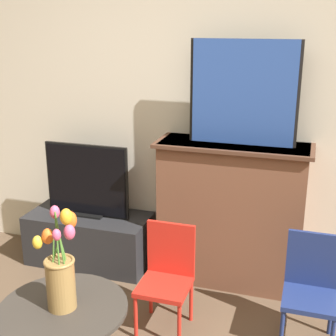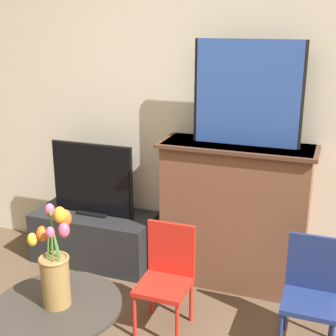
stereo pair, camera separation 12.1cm
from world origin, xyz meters
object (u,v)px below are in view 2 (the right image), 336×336
Objects in this scene: painting at (247,94)px; chair_blue at (311,288)px; chair_red at (167,273)px; vase_tulips at (55,268)px; tv_monitor at (92,180)px.

painting is 1.27m from chair_blue.
chair_red is at bearing -171.73° from chair_blue.
chair_red is at bearing 69.23° from vase_tulips.
tv_monitor is (-1.15, -0.06, -0.72)m from painting.
tv_monitor reaches higher than chair_red.
vase_tulips reaches higher than tv_monitor.
painting is 1.09× the size of chair_blue.
painting is 1.09× the size of chair_red.
chair_red and chair_blue have the same top height.
vase_tulips is (0.54, -1.33, 0.06)m from tv_monitor.
vase_tulips reaches higher than chair_blue.
painting reaches higher than tv_monitor.
vase_tulips is at bearing -142.45° from chair_blue.
chair_red is at bearing -35.41° from tv_monitor.
tv_monitor is 1.76m from chair_blue.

